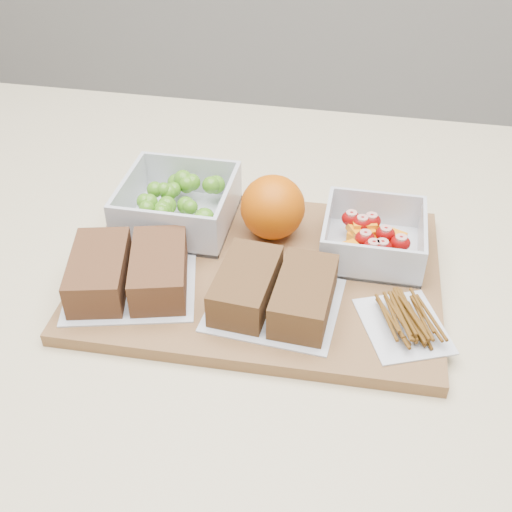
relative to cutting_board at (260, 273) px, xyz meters
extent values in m
cube|color=beige|center=(-0.01, 0.02, -0.46)|extent=(1.20, 0.90, 0.90)
cube|color=brown|center=(0.00, 0.00, 0.00)|extent=(0.43, 0.31, 0.02)
cube|color=silver|center=(-0.12, 0.07, 0.01)|extent=(0.14, 0.14, 0.01)
cube|color=silver|center=(-0.12, 0.14, 0.04)|extent=(0.14, 0.01, 0.06)
cube|color=silver|center=(-0.12, 0.01, 0.04)|extent=(0.14, 0.01, 0.06)
cube|color=silver|center=(-0.06, 0.07, 0.04)|extent=(0.01, 0.13, 0.06)
cube|color=silver|center=(-0.19, 0.07, 0.04)|extent=(0.01, 0.13, 0.06)
sphere|color=#48841B|center=(-0.14, 0.06, 0.03)|extent=(0.02, 0.02, 0.02)
sphere|color=#48841B|center=(-0.16, 0.06, 0.04)|extent=(0.02, 0.02, 0.02)
sphere|color=#48841B|center=(-0.12, 0.11, 0.04)|extent=(0.02, 0.02, 0.02)
sphere|color=#48841B|center=(-0.11, 0.08, 0.03)|extent=(0.02, 0.02, 0.02)
sphere|color=#48841B|center=(-0.16, 0.09, 0.04)|extent=(0.02, 0.02, 0.02)
sphere|color=#48841B|center=(-0.13, 0.06, 0.03)|extent=(0.02, 0.02, 0.02)
sphere|color=#48841B|center=(-0.15, 0.09, 0.04)|extent=(0.02, 0.02, 0.02)
sphere|color=#48841B|center=(-0.08, 0.03, 0.05)|extent=(0.03, 0.03, 0.03)
sphere|color=#48841B|center=(-0.08, 0.12, 0.04)|extent=(0.02, 0.02, 0.02)
sphere|color=#48841B|center=(-0.13, 0.12, 0.05)|extent=(0.02, 0.02, 0.02)
sphere|color=#48841B|center=(-0.15, 0.05, 0.04)|extent=(0.02, 0.02, 0.02)
sphere|color=#48841B|center=(-0.09, 0.11, 0.05)|extent=(0.02, 0.02, 0.02)
sphere|color=#48841B|center=(-0.12, 0.03, 0.04)|extent=(0.02, 0.02, 0.02)
sphere|color=#48841B|center=(-0.12, 0.11, 0.04)|extent=(0.02, 0.02, 0.02)
sphere|color=#48841B|center=(-0.14, 0.09, 0.04)|extent=(0.02, 0.02, 0.02)
sphere|color=#48841B|center=(-0.11, 0.12, 0.04)|extent=(0.02, 0.02, 0.02)
sphere|color=#48841B|center=(-0.08, 0.03, 0.04)|extent=(0.02, 0.02, 0.02)
sphere|color=#48841B|center=(-0.08, 0.03, 0.03)|extent=(0.02, 0.02, 0.02)
sphere|color=#48841B|center=(-0.13, 0.10, 0.04)|extent=(0.02, 0.02, 0.02)
sphere|color=#48841B|center=(-0.14, 0.05, 0.04)|extent=(0.02, 0.02, 0.02)
sphere|color=#48841B|center=(-0.14, 0.12, 0.04)|extent=(0.02, 0.02, 0.02)
sphere|color=#48841B|center=(-0.10, 0.06, 0.04)|extent=(0.02, 0.02, 0.02)
sphere|color=#48841B|center=(-0.13, 0.07, 0.03)|extent=(0.02, 0.02, 0.02)
sphere|color=#48841B|center=(-0.16, 0.06, 0.04)|extent=(0.02, 0.02, 0.02)
cube|color=silver|center=(0.13, 0.06, 0.01)|extent=(0.12, 0.12, 0.00)
cube|color=silver|center=(0.13, 0.11, 0.03)|extent=(0.12, 0.00, 0.05)
cube|color=silver|center=(0.13, 0.00, 0.03)|extent=(0.12, 0.00, 0.05)
cube|color=silver|center=(0.19, 0.06, 0.03)|extent=(0.00, 0.11, 0.05)
cube|color=silver|center=(0.07, 0.06, 0.03)|extent=(0.00, 0.11, 0.05)
cube|color=orange|center=(0.13, 0.04, 0.02)|extent=(0.03, 0.04, 0.01)
cube|color=orange|center=(0.12, 0.08, 0.02)|extent=(0.04, 0.05, 0.01)
cube|color=orange|center=(0.14, 0.06, 0.02)|extent=(0.04, 0.05, 0.01)
cube|color=orange|center=(0.15, 0.07, 0.02)|extent=(0.04, 0.04, 0.01)
cube|color=orange|center=(0.11, 0.07, 0.03)|extent=(0.04, 0.04, 0.01)
cube|color=orange|center=(0.11, 0.08, 0.03)|extent=(0.03, 0.03, 0.01)
cube|color=orange|center=(0.10, 0.02, 0.03)|extent=(0.04, 0.04, 0.01)
cube|color=orange|center=(0.14, 0.03, 0.03)|extent=(0.03, 0.03, 0.01)
cube|color=orange|center=(0.11, 0.06, 0.02)|extent=(0.04, 0.04, 0.01)
ellipsoid|color=#8F0907|center=(0.14, 0.06, 0.04)|extent=(0.02, 0.02, 0.02)
ellipsoid|color=#8F0907|center=(0.14, 0.03, 0.04)|extent=(0.02, 0.02, 0.02)
ellipsoid|color=#8F0907|center=(0.10, 0.08, 0.04)|extent=(0.02, 0.02, 0.02)
ellipsoid|color=#8F0907|center=(0.16, 0.04, 0.04)|extent=(0.02, 0.02, 0.02)
ellipsoid|color=#8F0907|center=(0.11, 0.07, 0.04)|extent=(0.02, 0.02, 0.02)
ellipsoid|color=#8F0907|center=(0.13, 0.03, 0.04)|extent=(0.02, 0.02, 0.02)
ellipsoid|color=#8F0907|center=(0.12, 0.04, 0.04)|extent=(0.02, 0.02, 0.02)
ellipsoid|color=#8F0907|center=(0.12, 0.08, 0.04)|extent=(0.02, 0.02, 0.02)
sphere|color=#CE5604|center=(0.00, 0.07, 0.05)|extent=(0.08, 0.08, 0.08)
cube|color=silver|center=(-0.14, -0.06, 0.01)|extent=(0.17, 0.16, 0.00)
cube|color=brown|center=(-0.17, -0.07, 0.03)|extent=(0.09, 0.12, 0.04)
cube|color=brown|center=(-0.11, -0.05, 0.03)|extent=(0.09, 0.12, 0.04)
cube|color=silver|center=(0.03, -0.06, 0.01)|extent=(0.15, 0.13, 0.00)
cube|color=brown|center=(0.00, -0.06, 0.03)|extent=(0.07, 0.11, 0.04)
cube|color=brown|center=(0.06, -0.06, 0.03)|extent=(0.07, 0.11, 0.04)
cube|color=silver|center=(0.17, -0.07, 0.01)|extent=(0.11, 0.12, 0.00)
camera|label=1|loc=(0.11, -0.58, 0.49)|focal=45.00mm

